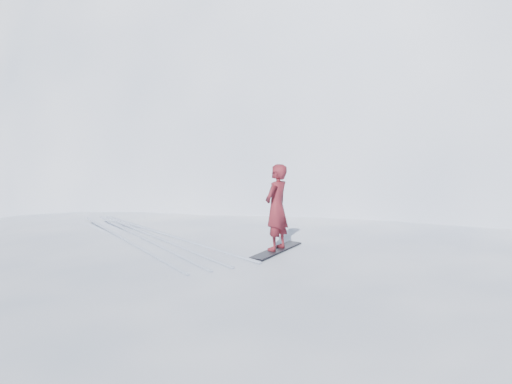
% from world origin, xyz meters
% --- Properties ---
extents(near_ridge, '(36.00, 28.00, 4.80)m').
position_xyz_m(near_ridge, '(1.00, 3.00, 0.00)').
color(near_ridge, white).
rests_on(near_ridge, ground).
extents(summit_peak, '(60.00, 56.00, 56.00)m').
position_xyz_m(summit_peak, '(22.00, 26.00, 0.00)').
color(summit_peak, white).
rests_on(summit_peak, ground).
extents(peak_shoulder, '(28.00, 24.00, 18.00)m').
position_xyz_m(peak_shoulder, '(10.00, 20.00, 0.00)').
color(peak_shoulder, white).
rests_on(peak_shoulder, ground).
extents(wind_bumps, '(16.00, 14.40, 1.00)m').
position_xyz_m(wind_bumps, '(-0.56, 2.12, 0.00)').
color(wind_bumps, white).
rests_on(wind_bumps, ground).
extents(snowboard, '(1.55, 1.13, 0.03)m').
position_xyz_m(snowboard, '(0.67, 1.86, 2.41)').
color(snowboard, black).
rests_on(snowboard, near_ridge).
extents(snowboarder, '(0.78, 0.71, 1.79)m').
position_xyz_m(snowboarder, '(0.67, 1.86, 3.32)').
color(snowboarder, maroon).
rests_on(snowboarder, snowboard).
extents(board_tracks, '(2.38, 5.95, 0.04)m').
position_xyz_m(board_tracks, '(-1.41, 4.04, 2.42)').
color(board_tracks, silver).
rests_on(board_tracks, ground).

